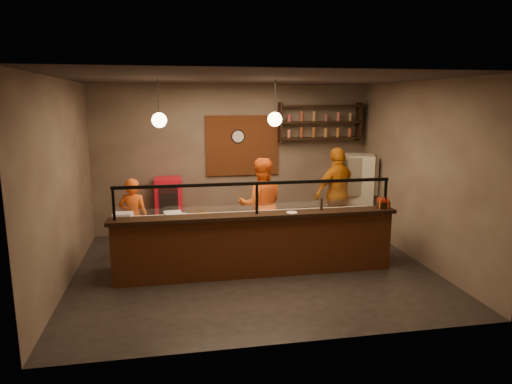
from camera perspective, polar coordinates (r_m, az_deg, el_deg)
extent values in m
plane|color=black|center=(7.99, -0.30, -9.61)|extent=(6.00, 6.00, 0.00)
plane|color=#342B28|center=(7.47, -0.33, 13.98)|extent=(6.00, 6.00, 0.00)
plane|color=#7C6B5B|center=(10.01, -2.85, 4.10)|extent=(6.00, 0.00, 6.00)
plane|color=#7C6B5B|center=(7.64, -23.06, 0.97)|extent=(0.00, 5.00, 5.00)
plane|color=#7C6B5B|center=(8.61, 19.76, 2.28)|extent=(0.00, 5.00, 5.00)
plane|color=#7C6B5B|center=(5.17, 4.59, -2.71)|extent=(6.00, 0.00, 6.00)
cube|color=brown|center=(9.98, -1.70, 5.82)|extent=(1.60, 0.04, 1.30)
cube|color=brown|center=(7.54, 0.10, -6.86)|extent=(4.60, 0.25, 1.00)
cube|color=black|center=(7.39, 0.10, -2.95)|extent=(4.70, 0.37, 0.06)
cube|color=gray|center=(8.03, -0.56, -6.28)|extent=(4.60, 0.75, 0.85)
cube|color=white|center=(7.91, -0.56, -3.17)|extent=(4.60, 0.75, 0.05)
cube|color=white|center=(7.33, 0.10, -0.83)|extent=(4.40, 0.02, 0.50)
cube|color=black|center=(7.28, 0.10, 1.09)|extent=(4.50, 0.05, 0.05)
cube|color=black|center=(7.27, -17.38, -1.46)|extent=(0.04, 0.04, 0.50)
cube|color=black|center=(7.33, 0.10, -0.83)|extent=(0.04, 0.04, 0.50)
cube|color=black|center=(8.03, 15.87, -0.20)|extent=(0.04, 0.04, 0.50)
cube|color=black|center=(10.22, 7.96, 6.69)|extent=(1.80, 0.28, 0.04)
cube|color=black|center=(10.20, 8.01, 8.65)|extent=(1.80, 0.28, 0.04)
cube|color=black|center=(10.19, 8.07, 10.62)|extent=(1.80, 0.28, 0.04)
cube|color=black|center=(9.95, 3.03, 8.68)|extent=(0.04, 0.28, 0.85)
cube|color=black|center=(10.51, 12.72, 8.56)|extent=(0.04, 0.28, 0.85)
cylinder|color=black|center=(9.94, -2.27, 6.95)|extent=(0.30, 0.04, 0.30)
cylinder|color=black|center=(7.55, -12.12, 11.43)|extent=(0.01, 0.01, 0.60)
sphere|color=#F0C984|center=(7.55, -12.01, 8.78)|extent=(0.24, 0.24, 0.24)
cylinder|color=black|center=(7.74, 2.39, 11.65)|extent=(0.01, 0.01, 0.60)
sphere|color=#F0C984|center=(7.74, 2.37, 9.06)|extent=(0.24, 0.24, 0.24)
imported|color=#EA5A16|center=(8.65, -15.04, -3.19)|extent=(0.61, 0.48, 1.49)
imported|color=#E15A15|center=(8.71, 0.61, -1.62)|extent=(0.91, 0.73, 1.81)
imported|color=orange|center=(9.65, 10.15, -0.17)|extent=(1.22, 0.83, 1.92)
cube|color=beige|center=(10.19, 12.35, -0.23)|extent=(0.91, 0.89, 1.72)
cube|color=red|center=(9.75, -10.83, -1.97)|extent=(0.56, 0.51, 1.30)
cylinder|color=beige|center=(7.79, -0.94, -3.16)|extent=(0.61, 0.61, 0.01)
cube|color=silver|center=(7.73, -10.36, -2.96)|extent=(0.31, 0.26, 0.14)
cube|color=white|center=(7.82, -16.30, -3.05)|extent=(0.32, 0.27, 0.15)
cube|color=white|center=(7.51, -9.99, -3.33)|extent=(0.35, 0.31, 0.15)
cylinder|color=yellow|center=(7.90, -7.26, -2.87)|extent=(0.34, 0.16, 0.06)
cube|color=black|center=(8.08, 15.61, -1.54)|extent=(0.21, 0.18, 0.11)
cylinder|color=black|center=(7.71, 8.20, -1.49)|extent=(0.06, 0.06, 0.20)
cylinder|color=white|center=(7.46, 4.51, -2.57)|extent=(0.22, 0.22, 0.01)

